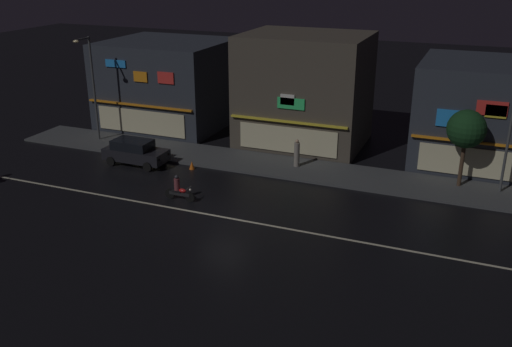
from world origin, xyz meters
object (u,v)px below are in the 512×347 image
Objects in this scene: streetlamp_west at (91,81)px; motorcycle_lead at (179,190)px; traffic_cone at (192,165)px; streetlamp_mid at (512,117)px; pedestrian_on_sidewalk at (297,154)px; parked_car_near_kerb at (135,152)px.

streetlamp_west is 13.80m from motorcycle_lead.
streetlamp_mid is at bearing 9.19° from traffic_cone.
streetlamp_mid is 14.36× the size of traffic_cone.
motorcycle_lead is at bearing -155.59° from streetlamp_mid.
traffic_cone is (-6.31, -2.76, -0.72)m from pedestrian_on_sidewalk.
motorcycle_lead is at bearing 70.54° from pedestrian_on_sidewalk.
pedestrian_on_sidewalk is 0.97× the size of motorcycle_lead.
streetlamp_west is 28.13m from streetlamp_mid.
parked_car_near_kerb is at bearing 145.74° from motorcycle_lead.
streetlamp_mid is 1.84× the size of parked_car_near_kerb.
parked_car_near_kerb is 7.82× the size of traffic_cone.
traffic_cone is (9.38, -2.51, -4.33)m from streetlamp_west.
motorcycle_lead is at bearing -36.30° from parked_car_near_kerb.
streetlamp_mid is 13.00m from pedestrian_on_sidewalk.
pedestrian_on_sidewalk is at bearing -178.74° from streetlamp_mid.
streetlamp_west is 10.63m from traffic_cone.
motorcycle_lead is (-17.06, -7.74, -4.11)m from streetlamp_mid.
streetlamp_mid is at bearing 1.07° from streetlamp_west.
motorcycle_lead is (-4.62, -7.47, -0.36)m from pedestrian_on_sidewalk.
parked_car_near_kerb is 2.26× the size of motorcycle_lead.
pedestrian_on_sidewalk is 0.43× the size of parked_car_near_kerb.
pedestrian_on_sidewalk is at bearing 60.31° from motorcycle_lead.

